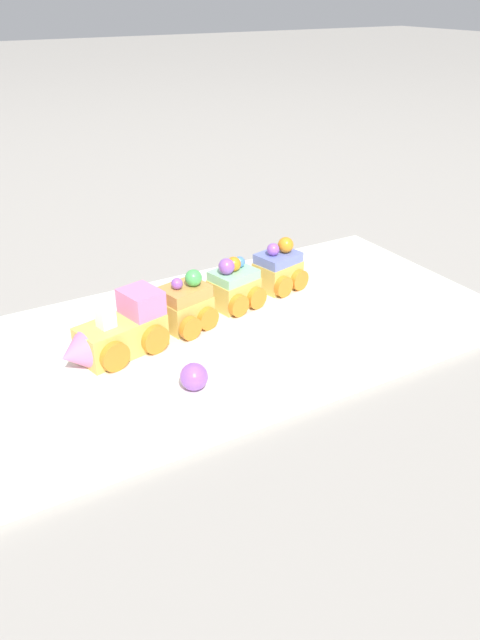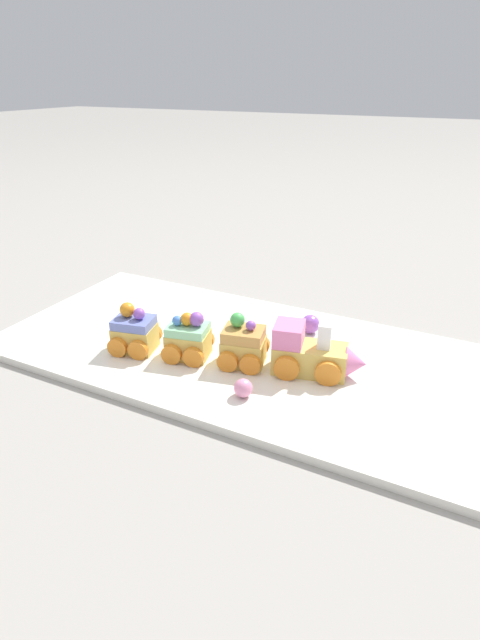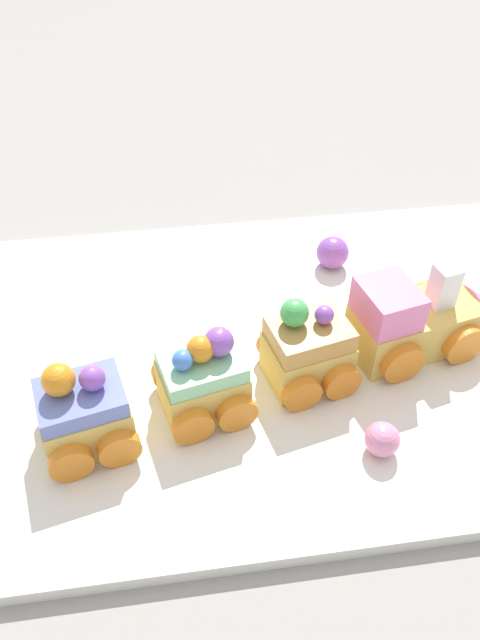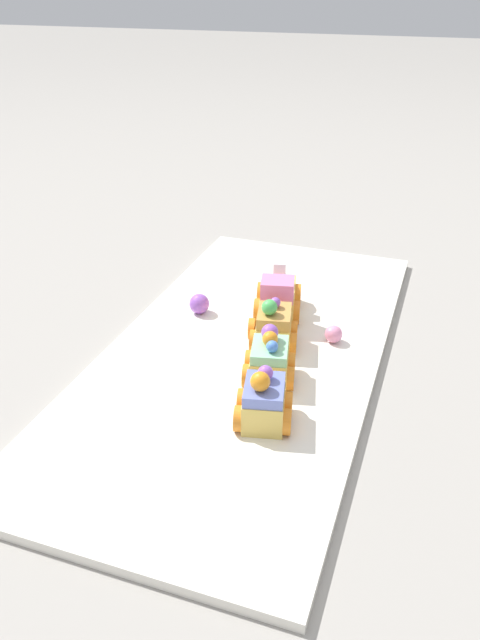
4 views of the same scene
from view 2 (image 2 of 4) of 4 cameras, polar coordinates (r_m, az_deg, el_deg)
The scene contains 8 objects.
ground_plane at distance 0.75m, azimuth 0.21°, elevation -4.11°, with size 10.00×10.00×0.00m, color gray.
display_board at distance 0.75m, azimuth 0.21°, elevation -3.72°, with size 0.74×0.35×0.01m, color white.
cake_train_locomotive at distance 0.69m, azimuth 8.45°, elevation -3.99°, with size 0.13×0.08×0.07m.
cake_car_caramel at distance 0.70m, azimuth 0.38°, elevation -2.98°, with size 0.07×0.07×0.07m.
cake_car_mint at distance 0.72m, azimuth -5.91°, elevation -2.23°, with size 0.07×0.07×0.07m.
cake_car_blueberry at distance 0.75m, azimuth -11.95°, elevation -1.46°, with size 0.07×0.07×0.07m.
gumball_pink at distance 0.64m, azimuth 0.37°, elevation -7.78°, with size 0.02×0.02×0.02m, color pink.
gumball_purple at distance 0.79m, azimuth 8.03°, elevation -0.47°, with size 0.03×0.03×0.03m, color #9956C6.
Camera 2 is at (0.29, -0.58, 0.38)m, focal length 28.00 mm.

